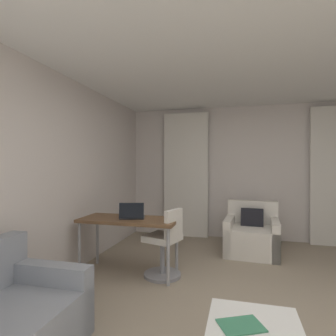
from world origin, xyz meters
The scene contains 10 objects.
ground_plane centered at (0.00, 0.00, 0.00)m, with size 12.00×12.00×0.00m, color gray.
wall_window centered at (0.00, 3.03, 1.30)m, with size 5.12×0.06×2.60m.
wall_left centered at (-2.53, 0.00, 1.30)m, with size 0.06×6.12×2.60m.
ceiling centered at (0.00, 0.00, 2.63)m, with size 5.12×6.12×0.06m, color white.
curtain_left_panel centered at (-1.38, 2.90, 1.25)m, with size 0.90×0.06×2.50m.
armchair centered at (-0.12, 2.09, 0.28)m, with size 0.89×0.88×0.83m.
desk centered at (-1.74, 0.80, 0.67)m, with size 1.30×0.56×0.74m.
desk_chair centered at (-1.24, 0.82, 0.39)m, with size 0.50×0.50×0.88m.
laptop centered at (-1.69, 0.79, 0.78)m, with size 0.37×0.32×0.22m.
magazine_open centered at (-0.30, -0.73, 0.38)m, with size 0.34×0.30×0.01m.
Camera 1 is at (-0.31, -2.60, 1.44)m, focal length 29.42 mm.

